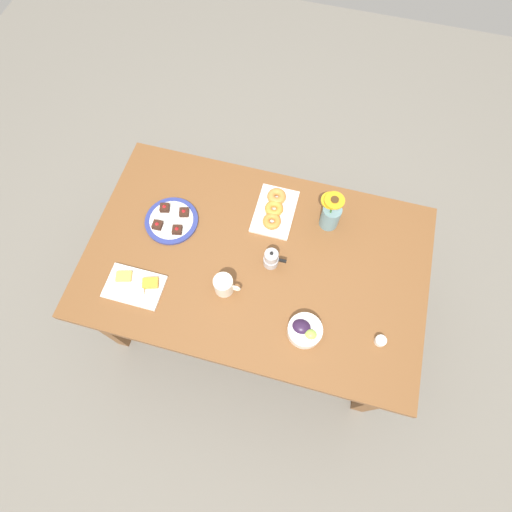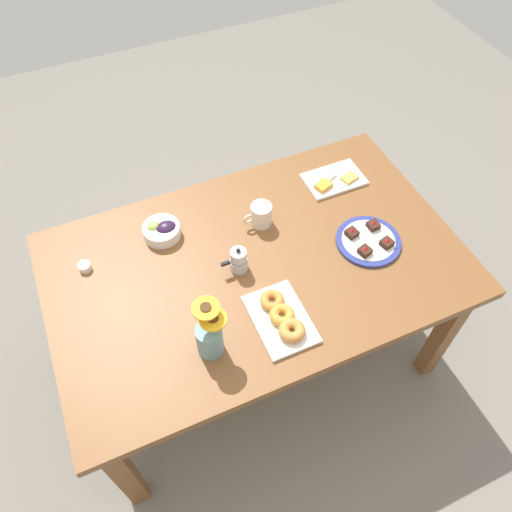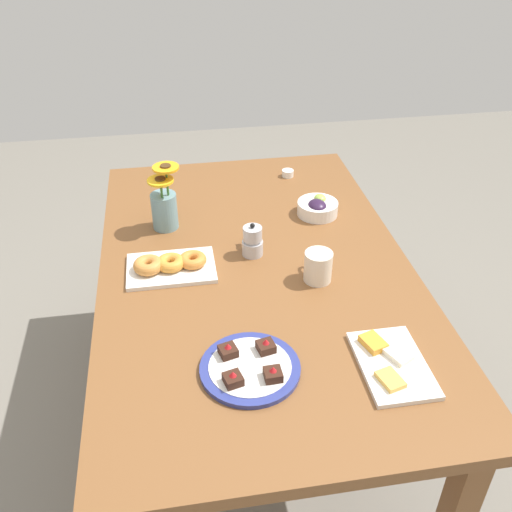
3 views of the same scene
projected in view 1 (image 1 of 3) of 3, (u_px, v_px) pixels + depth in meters
The scene contains 10 objects.
ground_plane at pixel (256, 306), 2.55m from camera, with size 6.00×6.00×0.00m, color slate.
dining_table at pixel (256, 266), 1.95m from camera, with size 1.60×1.00×0.74m.
coffee_mug at pixel (224, 285), 1.77m from camera, with size 0.12×0.09×0.10m.
grape_bowl at pixel (305, 330), 1.71m from camera, with size 0.15×0.15×0.07m.
cheese_platter at pixel (135, 286), 1.81m from camera, with size 0.26×0.17×0.03m.
croissant_platter at pixel (275, 209), 1.96m from camera, with size 0.19×0.28×0.05m.
jam_cup_honey at pixel (380, 341), 1.70m from camera, with size 0.05×0.05×0.03m.
dessert_plate at pixel (172, 220), 1.95m from camera, with size 0.26×0.26×0.05m.
flower_vase at pixel (331, 215), 1.87m from camera, with size 0.11×0.11×0.24m.
moka_pot at pixel (271, 258), 1.82m from camera, with size 0.11×0.07×0.12m.
Camera 1 is at (0.19, -0.72, 2.46)m, focal length 28.00 mm.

